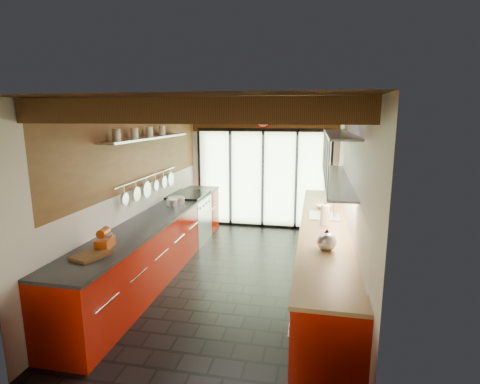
{
  "coord_description": "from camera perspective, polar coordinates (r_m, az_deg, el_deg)",
  "views": [
    {
      "loc": [
        1.1,
        -5.3,
        2.44
      ],
      "look_at": [
        -0.05,
        0.4,
        1.25
      ],
      "focal_mm": 28.0,
      "sensor_mm": 36.0,
      "label": 1
    }
  ],
  "objects": [
    {
      "name": "right_counter",
      "position": [
        5.66,
        12.55,
        -9.18
      ],
      "size": [
        0.68,
        5.0,
        0.92
      ],
      "color": "#991102",
      "rests_on": "ground"
    },
    {
      "name": "left_counter",
      "position": [
        6.14,
        -12.18,
        -7.52
      ],
      "size": [
        0.68,
        5.0,
        0.92
      ],
      "color": "#991102",
      "rests_on": "ground"
    },
    {
      "name": "pot_small",
      "position": [
        6.69,
        -9.67,
        -1.24
      ],
      "size": [
        0.38,
        0.38,
        0.11
      ],
      "primitive_type": "cylinder",
      "rotation": [
        0.0,
        0.0,
        0.38
      ],
      "color": "silver",
      "rests_on": "left_counter"
    },
    {
      "name": "sink_assembly",
      "position": [
        5.89,
        12.83,
        -3.27
      ],
      "size": [
        0.45,
        0.52,
        0.43
      ],
      "color": "silver",
      "rests_on": "right_counter"
    },
    {
      "name": "left_wall_fixtures",
      "position": [
        6.15,
        -13.45,
        5.3
      ],
      "size": [
        0.28,
        2.6,
        0.96
      ],
      "color": "silver",
      "rests_on": "ground"
    },
    {
      "name": "range_stove",
      "position": [
        7.42,
        -7.75,
        -3.94
      ],
      "size": [
        0.66,
        0.9,
        0.97
      ],
      "color": "silver",
      "rests_on": "ground"
    },
    {
      "name": "glass_door",
      "position": [
        8.11,
        3.53,
        6.01
      ],
      "size": [
        2.95,
        0.1,
        2.9
      ],
      "color": "#C6EAAD",
      "rests_on": "ground"
    },
    {
      "name": "ceiling_beams",
      "position": [
        5.79,
        0.41,
        11.78
      ],
      "size": [
        3.14,
        5.06,
        4.9
      ],
      "color": "#593316",
      "rests_on": "ground"
    },
    {
      "name": "stand_mixer",
      "position": [
        4.68,
        -19.84,
        -6.84
      ],
      "size": [
        0.19,
        0.29,
        0.24
      ],
      "color": "#B7420E",
      "rests_on": "left_counter"
    },
    {
      "name": "ground",
      "position": [
        5.94,
        -0.34,
        -12.69
      ],
      "size": [
        5.5,
        5.5,
        0.0
      ],
      "primitive_type": "plane",
      "color": "black",
      "rests_on": "ground"
    },
    {
      "name": "cutting_board",
      "position": [
        4.47,
        -21.79,
        -8.96
      ],
      "size": [
        0.38,
        0.45,
        0.03
      ],
      "primitive_type": "cube",
      "rotation": [
        0.0,
        0.0,
        -0.31
      ],
      "color": "brown",
      "rests_on": "left_counter"
    },
    {
      "name": "room_shell",
      "position": [
        5.47,
        -0.36,
        3.3
      ],
      "size": [
        5.5,
        5.5,
        5.5
      ],
      "color": "silver",
      "rests_on": "ground"
    },
    {
      "name": "upper_cabinets_right",
      "position": [
        5.64,
        14.71,
        5.19
      ],
      "size": [
        0.34,
        3.0,
        3.0
      ],
      "color": "silver",
      "rests_on": "ground"
    },
    {
      "name": "bowl",
      "position": [
        6.4,
        12.57,
        -2.2
      ],
      "size": [
        0.31,
        0.31,
        0.06
      ],
      "primitive_type": "imported",
      "rotation": [
        0.0,
        0.0,
        0.37
      ],
      "color": "silver",
      "rests_on": "right_counter"
    },
    {
      "name": "kettle",
      "position": [
        4.44,
        13.07,
        -7.17
      ],
      "size": [
        0.26,
        0.3,
        0.27
      ],
      "color": "silver",
      "rests_on": "right_counter"
    },
    {
      "name": "soap_bottle",
      "position": [
        5.7,
        12.72,
        -3.28
      ],
      "size": [
        0.08,
        0.08,
        0.18
      ],
      "primitive_type": "imported",
      "rotation": [
        0.0,
        0.0,
        -0.02
      ],
      "color": "silver",
      "rests_on": "right_counter"
    },
    {
      "name": "paper_towel",
      "position": [
        5.41,
        12.8,
        -3.48
      ],
      "size": [
        0.15,
        0.15,
        0.34
      ],
      "color": "white",
      "rests_on": "right_counter"
    },
    {
      "name": "pot_large",
      "position": [
        6.51,
        -10.32,
        -1.6
      ],
      "size": [
        0.25,
        0.25,
        0.12
      ],
      "primitive_type": "cylinder",
      "rotation": [
        0.0,
        0.0,
        0.4
      ],
      "color": "silver",
      "rests_on": "left_counter"
    }
  ]
}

